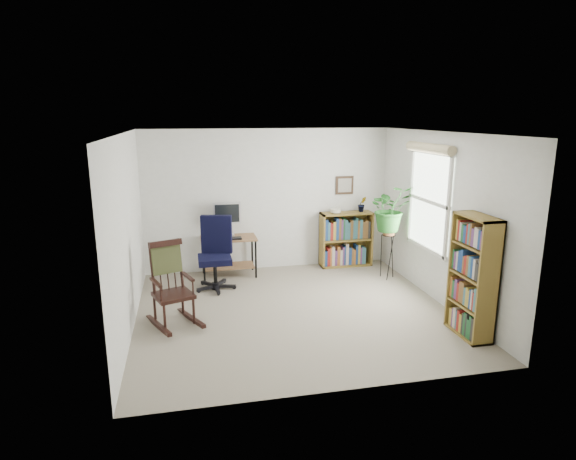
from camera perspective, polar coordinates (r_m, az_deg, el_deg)
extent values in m
cube|color=gray|center=(6.68, 0.73, -9.59)|extent=(4.20, 4.00, 0.00)
cube|color=silver|center=(6.15, 0.80, 11.46)|extent=(4.20, 4.00, 0.00)
cube|color=silver|center=(8.23, -2.35, 3.56)|extent=(4.20, 0.00, 2.40)
cube|color=silver|center=(4.45, 6.53, -5.19)|extent=(4.20, 0.00, 2.40)
cube|color=silver|center=(6.20, -18.53, -0.45)|extent=(0.00, 4.00, 2.40)
cube|color=silver|center=(7.07, 17.61, 1.28)|extent=(0.00, 4.00, 2.40)
cube|color=black|center=(7.84, -7.00, -1.01)|extent=(0.40, 0.15, 0.02)
imported|color=#215F21|center=(7.77, 12.15, 5.12)|extent=(1.69, 1.88, 1.46)
imported|color=#215F21|center=(8.53, 8.75, 2.51)|extent=(0.13, 0.24, 0.11)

